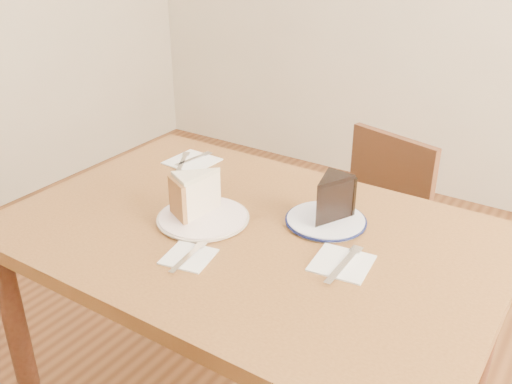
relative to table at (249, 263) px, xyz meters
The scene contains 13 objects.
table is the anchor object (origin of this frame).
chair_far 0.65m from the table, 83.83° to the left, with size 0.48×0.48×0.79m.
plate_cream 0.16m from the table, 168.65° to the right, with size 0.22×0.22×0.01m, color white.
plate_navy 0.22m from the table, 42.93° to the left, with size 0.20×0.20×0.01m, color white.
carrot_cake 0.21m from the table, behind, with size 0.08×0.12×0.10m, color beige, non-canonical shape.
chocolate_cake 0.26m from the table, 41.88° to the left, with size 0.08×0.11×0.10m, color black, non-canonical shape.
napkin_cream 0.21m from the table, 103.36° to the right, with size 0.10×0.10×0.00m, color white.
napkin_navy 0.28m from the table, ahead, with size 0.12×0.12×0.00m, color white.
napkin_spare 0.47m from the table, 146.69° to the left, with size 0.14×0.14×0.00m, color white.
fork_cream 0.22m from the table, 101.73° to the right, with size 0.01×0.14×0.00m, color silver.
knife_navy 0.29m from the table, ahead, with size 0.02×0.17×0.00m, color silver.
fork_spare 0.47m from the table, 146.00° to the left, with size 0.01×0.14×0.00m, color silver.
knife_spare 0.46m from the table, 150.97° to the left, with size 0.01×0.16×0.00m, color silver.
Camera 1 is at (0.68, -1.01, 1.46)m, focal length 40.00 mm.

